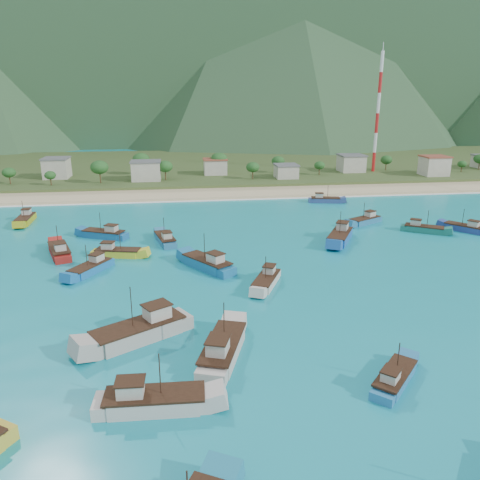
{
  "coord_description": "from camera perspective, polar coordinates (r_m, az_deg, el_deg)",
  "views": [
    {
      "loc": [
        -17.84,
        -69.61,
        30.2
      ],
      "look_at": [
        -5.89,
        18.0,
        3.0
      ],
      "focal_mm": 35.0,
      "sensor_mm": 36.0,
      "label": 1
    }
  ],
  "objects": [
    {
      "name": "vegetation",
      "position": [
        175.3,
        -4.48,
        8.83
      ],
      "size": [
        276.93,
        26.13,
        8.5
      ],
      "color": "#235623",
      "rests_on": "ground"
    },
    {
      "name": "mountains",
      "position": [
        479.59,
        -8.61,
        26.12
      ],
      "size": [
        1520.0,
        440.0,
        260.0
      ],
      "color": "slate",
      "rests_on": "ground"
    },
    {
      "name": "boat_5",
      "position": [
        56.01,
        18.28,
        -15.85
      ],
      "size": [
        7.83,
        8.11,
        5.14
      ],
      "rotation": [
        0.0,
        0.0,
        5.53
      ],
      "color": "teal",
      "rests_on": "ground"
    },
    {
      "name": "beach",
      "position": [
        152.69,
        -0.91,
        5.69
      ],
      "size": [
        400.0,
        18.0,
        1.2
      ],
      "primitive_type": "cube",
      "color": "beige",
      "rests_on": "ground"
    },
    {
      "name": "boat_2",
      "position": [
        121.29,
        25.73,
        1.26
      ],
      "size": [
        8.09,
        9.36,
        5.68
      ],
      "rotation": [
        0.0,
        0.0,
        0.65
      ],
      "color": "navy",
      "rests_on": "ground"
    },
    {
      "name": "boat_1",
      "position": [
        99.18,
        -21.13,
        -1.35
      ],
      "size": [
        6.67,
        11.26,
        6.39
      ],
      "rotation": [
        0.0,
        0.0,
        0.35
      ],
      "color": "maroon",
      "rests_on": "ground"
    },
    {
      "name": "boat_0",
      "position": [
        50.45,
        -10.61,
        -18.86
      ],
      "size": [
        11.44,
        3.82,
        6.68
      ],
      "rotation": [
        0.0,
        0.0,
        4.67
      ],
      "color": "beige",
      "rests_on": "ground"
    },
    {
      "name": "boat_4",
      "position": [
        63.03,
        -11.99,
        -10.85
      ],
      "size": [
        13.64,
        10.39,
        7.99
      ],
      "rotation": [
        0.0,
        0.0,
        2.11
      ],
      "color": "#A9A098",
      "rests_on": "ground"
    },
    {
      "name": "boat_6",
      "position": [
        57.83,
        -2.15,
        -13.33
      ],
      "size": [
        7.37,
        12.73,
        7.22
      ],
      "rotation": [
        0.0,
        0.0,
        5.95
      ],
      "color": "beige",
      "rests_on": "ground"
    },
    {
      "name": "boat_9",
      "position": [
        120.06,
        15.0,
        2.26
      ],
      "size": [
        9.98,
        7.41,
        5.81
      ],
      "rotation": [
        0.0,
        0.0,
        2.09
      ],
      "color": "teal",
      "rests_on": "ground"
    },
    {
      "name": "land",
      "position": [
        212.53,
        -2.91,
        8.91
      ],
      "size": [
        400.0,
        110.0,
        2.4
      ],
      "primitive_type": "cube",
      "color": "#385123",
      "rests_on": "ground"
    },
    {
      "name": "boat_11",
      "position": [
        141.76,
        10.3,
        4.78
      ],
      "size": [
        9.81,
        4.71,
        5.57
      ],
      "rotation": [
        0.0,
        0.0,
        4.5
      ],
      "color": "navy",
      "rests_on": "ground"
    },
    {
      "name": "boat_21",
      "position": [
        116.7,
        21.42,
        1.22
      ],
      "size": [
        9.59,
        7.57,
        5.66
      ],
      "rotation": [
        0.0,
        0.0,
        4.14
      ],
      "color": "#1C6D60",
      "rests_on": "ground"
    },
    {
      "name": "boat_3",
      "position": [
        128.54,
        -24.7,
        2.25
      ],
      "size": [
        3.49,
        10.51,
        6.14
      ],
      "rotation": [
        0.0,
        0.0,
        3.18
      ],
      "color": "#AEA71A",
      "rests_on": "ground"
    },
    {
      "name": "boat_23",
      "position": [
        108.49,
        -16.19,
        0.64
      ],
      "size": [
        10.76,
        7.14,
        6.16
      ],
      "rotation": [
        0.0,
        0.0,
        1.14
      ],
      "color": "#175C96",
      "rests_on": "ground"
    },
    {
      "name": "boat_16",
      "position": [
        95.23,
        -14.74,
        -1.56
      ],
      "size": [
        10.09,
        4.93,
        5.73
      ],
      "rotation": [
        0.0,
        0.0,
        4.49
      ],
      "color": "gold",
      "rests_on": "ground"
    },
    {
      "name": "boat_13",
      "position": [
        88.06,
        -17.74,
        -3.35
      ],
      "size": [
        7.55,
        9.91,
        5.8
      ],
      "rotation": [
        0.0,
        0.0,
        2.6
      ],
      "color": "#1766AC",
      "rests_on": "ground"
    },
    {
      "name": "boat_15",
      "position": [
        85.61,
        -3.93,
        -2.98
      ],
      "size": [
        9.71,
        11.63,
        6.97
      ],
      "rotation": [
        0.0,
        0.0,
        0.62
      ],
      "color": "#17679A",
      "rests_on": "ground"
    },
    {
      "name": "radio_tower",
      "position": [
        194.02,
        16.44,
        14.61
      ],
      "size": [
        1.2,
        1.2,
        44.85
      ],
      "color": "red",
      "rests_on": "ground"
    },
    {
      "name": "surf_line",
      "position": [
        143.47,
        -0.45,
        4.95
      ],
      "size": [
        400.0,
        2.5,
        0.08
      ],
      "primitive_type": "cube",
      "color": "white",
      "rests_on": "ground"
    },
    {
      "name": "boat_25",
      "position": [
        78.51,
        3.25,
        -5.05
      ],
      "size": [
        6.7,
        9.9,
        5.68
      ],
      "rotation": [
        0.0,
        0.0,
        2.7
      ],
      "color": "beige",
      "rests_on": "ground"
    },
    {
      "name": "ground",
      "position": [
        77.95,
        6.12,
        -5.8
      ],
      "size": [
        600.0,
        600.0,
        0.0
      ],
      "primitive_type": "plane",
      "color": "#0C7788",
      "rests_on": "ground"
    },
    {
      "name": "boat_20",
      "position": [
        104.03,
        12.1,
        0.37
      ],
      "size": [
        9.24,
        12.51,
        7.28
      ],
      "rotation": [
        0.0,
        0.0,
        2.63
      ],
      "color": "#1D59AA",
      "rests_on": "ground"
    },
    {
      "name": "boat_22",
      "position": [
        101.86,
        -9.1,
        0.02
      ],
      "size": [
        5.12,
        10.3,
        5.85
      ],
      "rotation": [
        0.0,
        0.0,
        0.23
      ],
      "color": "#256995",
      "rests_on": "ground"
    },
    {
      "name": "village",
      "position": [
        176.96,
        1.76,
        8.79
      ],
      "size": [
        217.0,
        26.68,
        6.87
      ],
      "color": "beige",
      "rests_on": "ground"
    }
  ]
}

